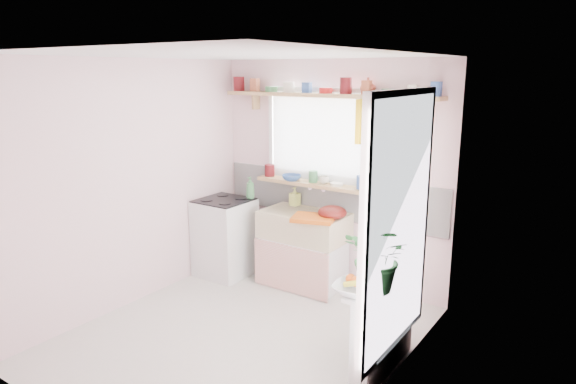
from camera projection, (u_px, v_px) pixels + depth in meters
The scene contains 19 objects.
room at pixel (353, 182), 4.74m from camera, with size 3.20×3.20×3.20m.
sink_unit at pixel (304, 249), 5.74m from camera, with size 0.95×0.65×1.11m.
cooker at pixel (225, 237), 6.06m from camera, with size 0.58×0.58×0.93m.
radiator_ledge at pixel (383, 325), 4.08m from camera, with size 0.22×0.95×0.78m.
windowsill at pixel (313, 184), 5.73m from camera, with size 1.40×0.22×0.04m, color tan.
pine_shelf at pixel (326, 95), 5.42m from camera, with size 2.52×0.24×0.04m, color tan.
shelf_crockery at pixel (326, 88), 5.40m from camera, with size 2.47×0.11×0.12m.
sill_crockery at pixel (313, 177), 5.71m from camera, with size 1.35×0.11×0.12m.
dish_tray at pixel (313, 218), 5.36m from camera, with size 0.43×0.32×0.04m, color #D15912.
colander at pixel (332, 212), 5.40m from camera, with size 0.31×0.31×0.14m, color #57120E.
jade_plant at pixel (380, 257), 3.75m from camera, with size 0.49×0.42×0.54m, color #2C6E31.
fruit_bowl at pixel (355, 289), 3.76m from camera, with size 0.32×0.32×0.08m, color silver.
herb_pot at pixel (383, 261), 4.12m from camera, with size 0.11×0.08×0.21m, color #28662C.
soap_bottle_sink at pixel (295, 196), 5.93m from camera, with size 0.10×0.10×0.22m, color #BECA59.
sill_cup at pixel (324, 180), 5.63m from camera, with size 0.11×0.11×0.09m, color beige.
sill_bowl at pixel (291, 178), 5.81m from camera, with size 0.21×0.21×0.07m, color #2E5497.
shelf_vase at pixel (368, 86), 5.19m from camera, with size 0.16×0.16×0.17m, color #A64333.
cooker_bottle at pixel (250, 188), 5.98m from camera, with size 0.10×0.10×0.26m, color #43864E.
fruit at pixel (357, 281), 3.74m from camera, with size 0.20×0.14×0.10m.
Camera 1 is at (2.76, -3.31, 2.37)m, focal length 32.00 mm.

